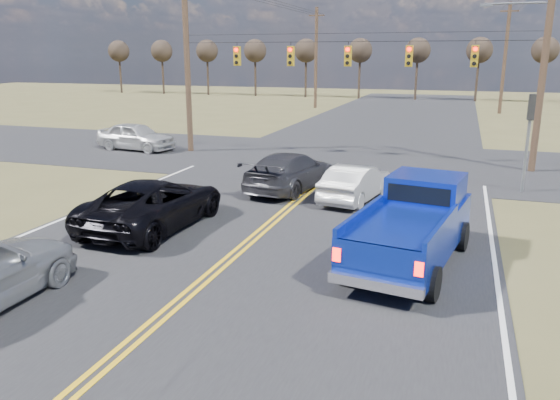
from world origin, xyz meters
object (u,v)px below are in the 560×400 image
(cross_car_west, at_px, (136,136))
(dgrey_car_queue, at_px, (291,171))
(black_suv, at_px, (154,203))
(pickup_truck, at_px, (412,226))
(white_car_queue, at_px, (355,183))

(cross_car_west, bearing_deg, dgrey_car_queue, -112.06)
(black_suv, height_order, cross_car_west, cross_car_west)
(pickup_truck, relative_size, dgrey_car_queue, 1.14)
(black_suv, bearing_deg, white_car_queue, -133.76)
(pickup_truck, bearing_deg, dgrey_car_queue, 137.86)
(pickup_truck, xyz_separation_m, black_suv, (-8.10, 0.65, -0.26))
(white_car_queue, relative_size, cross_car_west, 0.89)
(pickup_truck, bearing_deg, black_suv, -175.28)
(white_car_queue, bearing_deg, black_suv, 53.97)
(black_suv, height_order, dgrey_car_queue, black_suv)
(white_car_queue, relative_size, dgrey_car_queue, 0.79)
(white_car_queue, xyz_separation_m, cross_car_west, (-14.22, 7.26, 0.11))
(pickup_truck, height_order, dgrey_car_queue, pickup_truck)
(white_car_queue, bearing_deg, dgrey_car_queue, -7.63)
(dgrey_car_queue, distance_m, cross_car_west, 13.04)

